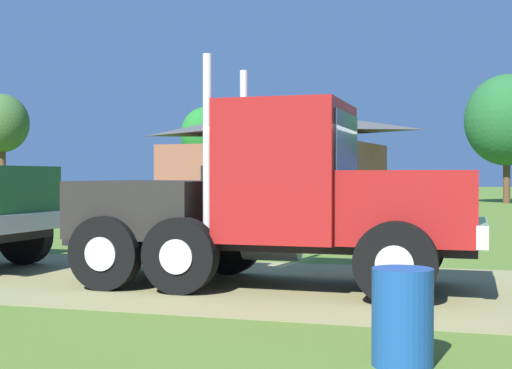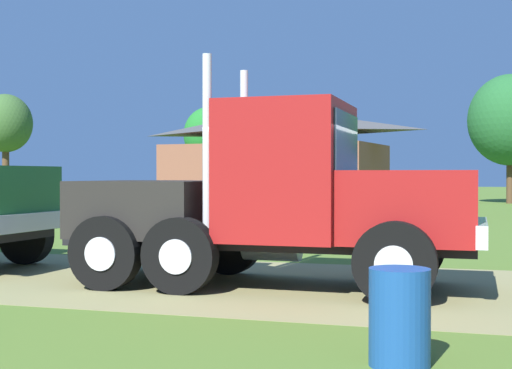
# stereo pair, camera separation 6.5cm
# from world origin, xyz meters

# --- Properties ---
(ground_plane) EXTENTS (200.00, 200.00, 0.00)m
(ground_plane) POSITION_xyz_m (0.00, 0.00, 0.00)
(ground_plane) COLOR #506F28
(dirt_track) EXTENTS (120.00, 5.67, 0.01)m
(dirt_track) POSITION_xyz_m (0.00, 0.00, 0.00)
(dirt_track) COLOR #898452
(dirt_track) RESTS_ON ground_plane
(truck_foreground_white) EXTENTS (6.67, 2.67, 3.61)m
(truck_foreground_white) POSITION_xyz_m (-0.10, -0.18, 1.35)
(truck_foreground_white) COLOR black
(truck_foreground_white) RESTS_ON ground_plane
(steel_barrel) EXTENTS (0.57, 0.57, 0.91)m
(steel_barrel) POSITION_xyz_m (2.25, -4.44, 0.46)
(steel_barrel) COLOR #19478C
(steel_barrel) RESTS_ON ground_plane
(shed_building) EXTENTS (10.71, 7.13, 4.89)m
(shed_building) POSITION_xyz_m (-5.88, 21.42, 2.36)
(shed_building) COLOR brown
(shed_building) RESTS_ON ground_plane
(tree_left) EXTENTS (3.40, 3.40, 6.98)m
(tree_left) POSITION_xyz_m (-25.70, 28.23, 5.06)
(tree_left) COLOR #513823
(tree_left) RESTS_ON ground_plane
(tree_mid) EXTENTS (3.39, 3.39, 6.36)m
(tree_mid) POSITION_xyz_m (-13.95, 34.07, 4.46)
(tree_mid) COLOR #513823
(tree_mid) RESTS_ON ground_plane
(tree_right) EXTENTS (5.18, 5.18, 8.05)m
(tree_right) POSITION_xyz_m (5.36, 35.88, 5.19)
(tree_right) COLOR #513823
(tree_right) RESTS_ON ground_plane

